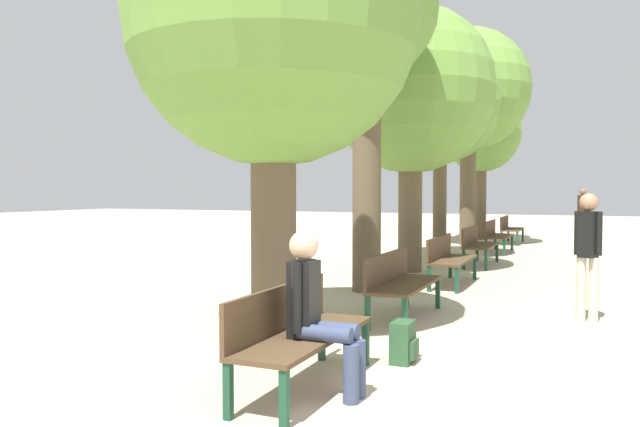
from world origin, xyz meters
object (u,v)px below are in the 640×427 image
person_seated (317,308)px  backpack (403,342)px  bench_row_2 (448,256)px  pedestrian_near (588,248)px  bench_row_5 (509,227)px  tree_row_1 (367,20)px  tree_row_3 (440,105)px  bench_row_0 (296,328)px  tree_row_2 (411,91)px  pedestrian_mid (583,209)px  tree_row_5 (481,134)px  bench_row_1 (399,279)px  bench_row_4 (496,234)px  tree_row_0 (273,22)px  bench_row_3 (477,243)px  tree_row_4 (469,91)px

person_seated → backpack: 1.37m
bench_row_2 → pedestrian_near: pedestrian_near is taller
bench_row_5 → tree_row_1: size_ratio=0.31×
backpack → bench_row_5: bearing=92.5°
tree_row_3 → person_seated: 11.17m
bench_row_0 → tree_row_2: bearing=98.1°
bench_row_5 → pedestrian_mid: pedestrian_mid is taller
bench_row_5 → tree_row_1: (-1.10, -10.59, 3.96)m
tree_row_5 → person_seated: size_ratio=3.68×
bench_row_1 → backpack: bench_row_1 is taller
bench_row_4 → tree_row_1: tree_row_1 is taller
tree_row_0 → pedestrian_mid: bearing=79.7°
tree_row_0 → bench_row_1: bearing=52.1°
tree_row_2 → person_seated: (1.35, -7.87, -2.98)m
tree_row_0 → pedestrian_mid: 17.99m
pedestrian_near → tree_row_0: bearing=-147.6°
tree_row_3 → pedestrian_mid: 9.64m
bench_row_3 → tree_row_0: size_ratio=0.34×
bench_row_0 → tree_row_1: size_ratio=0.31×
bench_row_1 → bench_row_2: bearing=90.0°
bench_row_1 → tree_row_5: 14.16m
bench_row_0 → tree_row_0: 3.71m
bench_row_4 → pedestrian_near: 8.95m
pedestrian_mid → bench_row_0: bearing=-96.2°
bench_row_0 → tree_row_4: (-1.10, 14.43, 4.17)m
bench_row_4 → bench_row_1: bearing=-90.0°
bench_row_4 → tree_row_1: (-1.10, -7.47, 3.96)m
tree_row_1 → pedestrian_mid: tree_row_1 is taller
tree_row_5 → pedestrian_mid: size_ratio=2.84×
bench_row_1 → tree_row_2: 5.74m
bench_row_3 → pedestrian_near: bearing=-67.7°
bench_row_5 → bench_row_2: bearing=-90.0°
bench_row_3 → bench_row_0: bearing=-90.0°
tree_row_1 → person_seated: 6.50m
tree_row_5 → tree_row_1: bearing=-90.0°
bench_row_1 → bench_row_4: (0.00, 9.38, 0.00)m
bench_row_3 → pedestrian_near: (2.27, -5.53, 0.43)m
tree_row_0 → pedestrian_near: tree_row_0 is taller
person_seated → pedestrian_mid: (1.85, 19.33, 0.29)m
tree_row_0 → tree_row_4: bearing=90.0°
bench_row_4 → tree_row_3: 3.94m
bench_row_2 → backpack: bearing=-83.0°
bench_row_2 → person_seated: 6.36m
bench_row_2 → bench_row_4: (0.00, 6.25, 0.00)m
bench_row_1 → tree_row_4: size_ratio=0.28×
bench_row_5 → pedestrian_near: (2.27, -11.78, 0.43)m
tree_row_5 → pedestrian_near: (3.37, -13.05, -2.64)m
bench_row_5 → person_seated: 15.74m
backpack → pedestrian_mid: pedestrian_mid is taller
bench_row_3 → bench_row_1: bearing=-90.0°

